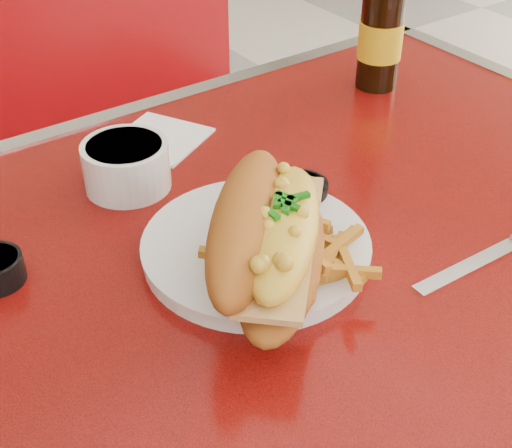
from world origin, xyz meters
TOP-DOWN VIEW (x-y plane):
  - diner_table at (0.00, 0.00)m, footprint 1.23×0.83m
  - booth_bench_far at (0.00, 0.81)m, footprint 1.20×0.51m
  - dinner_plate at (0.01, 0.03)m, footprint 0.31×0.31m
  - mac_hoagie at (-0.00, -0.02)m, footprint 0.25×0.26m
  - fries_pile at (0.02, -0.03)m, footprint 0.13×0.12m
  - fork at (0.06, 0.01)m, footprint 0.04×0.14m
  - gravy_ramekin at (-0.03, 0.22)m, footprint 0.13×0.13m
  - sauce_cup_right at (0.11, 0.07)m, footprint 0.07×0.07m
  - beer_bottle at (0.40, 0.26)m, footprint 0.09×0.09m
  - knife at (0.24, -0.12)m, footprint 0.22×0.02m
  - paper_napkin at (0.05, 0.30)m, footprint 0.15×0.15m

SIDE VIEW (x-z plane):
  - booth_bench_far at x=0.00m, z-range -0.16..0.74m
  - diner_table at x=0.00m, z-range 0.22..0.99m
  - paper_napkin at x=0.05m, z-range 0.77..0.77m
  - knife at x=0.24m, z-range 0.77..0.78m
  - dinner_plate at x=0.01m, z-range 0.77..0.79m
  - sauce_cup_right at x=0.11m, z-range 0.77..0.80m
  - fork at x=0.06m, z-range 0.79..0.79m
  - gravy_ramekin at x=-0.03m, z-range 0.77..0.83m
  - fries_pile at x=0.02m, z-range 0.79..0.82m
  - mac_hoagie at x=0.00m, z-range 0.78..0.89m
  - beer_bottle at x=0.40m, z-range 0.74..0.99m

